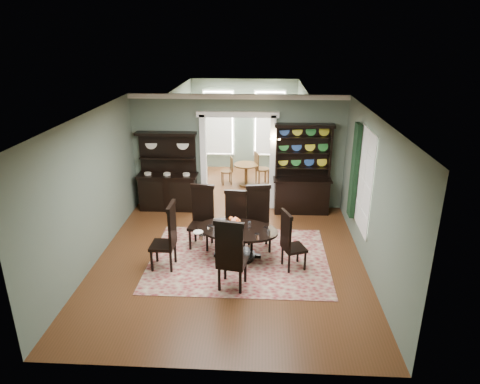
% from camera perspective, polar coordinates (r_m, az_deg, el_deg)
% --- Properties ---
extents(room, '(5.51, 6.01, 3.01)m').
position_cam_1_polar(room, '(8.31, -1.50, 0.32)').
color(room, '#5A2F17').
rests_on(room, ground).
extents(parlor, '(3.51, 3.50, 3.01)m').
position_cam_1_polar(parlor, '(13.59, 0.35, 8.21)').
color(parlor, '#5A2F17').
rests_on(parlor, ground).
extents(doorway_trim, '(2.08, 0.25, 2.57)m').
position_cam_1_polar(doorway_trim, '(11.10, -0.29, 5.87)').
color(doorway_trim, white).
rests_on(doorway_trim, floor).
extents(right_window, '(0.15, 1.47, 2.12)m').
position_cam_1_polar(right_window, '(9.33, 15.67, 2.03)').
color(right_window, white).
rests_on(right_window, wall_right).
extents(wall_sconce, '(0.27, 0.21, 0.21)m').
position_cam_1_polar(wall_sconce, '(10.87, 4.70, 6.95)').
color(wall_sconce, gold).
rests_on(wall_sconce, back_wall_right).
extents(rug, '(3.67, 2.86, 0.01)m').
position_cam_1_polar(rug, '(9.05, -0.15, -8.84)').
color(rug, maroon).
rests_on(rug, floor).
extents(dining_table, '(1.88, 1.86, 0.67)m').
position_cam_1_polar(dining_table, '(8.88, -0.37, -6.10)').
color(dining_table, black).
rests_on(dining_table, rug).
extents(centerpiece, '(1.58, 1.02, 0.26)m').
position_cam_1_polar(centerpiece, '(8.71, -0.63, -4.62)').
color(centerpiece, white).
rests_on(centerpiece, dining_table).
extents(chair_far_left, '(0.58, 0.56, 1.38)m').
position_cam_1_polar(chair_far_left, '(9.35, -5.10, -2.97)').
color(chair_far_left, black).
rests_on(chair_far_left, rug).
extents(chair_far_mid, '(0.51, 0.48, 1.30)m').
position_cam_1_polar(chair_far_mid, '(9.20, -0.61, -3.58)').
color(chair_far_mid, black).
rests_on(chair_far_mid, rug).
extents(chair_far_right, '(0.60, 0.58, 1.41)m').
position_cam_1_polar(chair_far_right, '(9.21, 2.51, -3.17)').
color(chair_far_right, black).
rests_on(chair_far_right, rug).
extents(chair_end_left, '(0.50, 0.53, 1.38)m').
position_cam_1_polar(chair_end_left, '(8.53, -9.58, -5.65)').
color(chair_end_left, black).
rests_on(chair_end_left, rug).
extents(chair_end_right, '(0.56, 0.58, 1.23)m').
position_cam_1_polar(chair_end_right, '(8.46, 6.63, -6.29)').
color(chair_end_right, black).
rests_on(chair_end_right, rug).
extents(chair_near, '(0.61, 0.59, 1.43)m').
position_cam_1_polar(chair_near, '(7.69, -1.26, -8.25)').
color(chair_near, black).
rests_on(chair_near, rug).
extents(sideboard, '(1.56, 0.55, 2.05)m').
position_cam_1_polar(sideboard, '(11.40, -9.56, 1.23)').
color(sideboard, black).
rests_on(sideboard, floor).
extents(welsh_dresser, '(1.49, 0.56, 2.31)m').
position_cam_1_polar(welsh_dresser, '(11.12, 8.26, 1.47)').
color(welsh_dresser, black).
rests_on(welsh_dresser, floor).
extents(parlor_table, '(0.74, 0.74, 0.69)m').
position_cam_1_polar(parlor_table, '(12.98, 0.81, 2.73)').
color(parlor_table, brown).
rests_on(parlor_table, parlor_floor).
extents(parlor_chair_left, '(0.39, 0.38, 0.85)m').
position_cam_1_polar(parlor_chair_left, '(13.16, -1.56, 3.01)').
color(parlor_chair_left, brown).
rests_on(parlor_chair_left, parlor_floor).
extents(parlor_chair_right, '(0.48, 0.47, 1.02)m').
position_cam_1_polar(parlor_chair_right, '(13.09, 2.70, 3.31)').
color(parlor_chair_right, brown).
rests_on(parlor_chair_right, parlor_floor).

